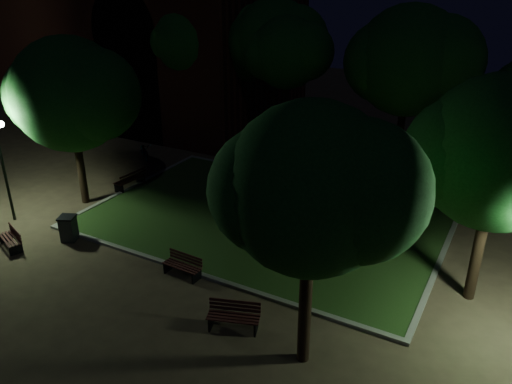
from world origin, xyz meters
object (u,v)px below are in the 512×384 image
at_px(monument, 264,201).
at_px(bench_near_right, 234,317).
at_px(bicycle, 145,151).
at_px(bench_west_near, 12,239).
at_px(bench_far_side, 352,171).
at_px(trash_bin, 69,228).
at_px(bench_left_side, 131,180).
at_px(bench_near_left, 183,266).

bearing_deg(monument, bench_near_right, -68.86).
distance_m(bench_near_right, bicycle, 16.53).
bearing_deg(bicycle, bench_west_near, -130.13).
bearing_deg(bench_far_side, monument, 61.57).
height_order(bench_west_near, bench_far_side, bench_far_side).
relative_size(bench_near_right, trash_bin, 1.58).
relative_size(bench_far_side, bicycle, 1.00).
xyz_separation_m(monument, bench_far_side, (1.87, 6.54, -0.49)).
relative_size(monument, bench_west_near, 2.05).
distance_m(bench_west_near, trash_bin, 2.20).
bearing_deg(bicycle, bench_left_side, -110.62).
relative_size(bench_left_side, bench_far_side, 0.94).
relative_size(monument, bicycle, 1.70).
distance_m(bench_left_side, trash_bin, 5.55).
bearing_deg(bench_far_side, bench_west_near, 42.45).
bearing_deg(bench_left_side, monument, 94.73).
bearing_deg(bench_west_near, bench_near_right, 20.68).
bearing_deg(monument, bench_west_near, -137.42).
height_order(trash_bin, bicycle, trash_bin).
xyz_separation_m(bench_west_near, bench_far_side, (9.56, 13.60, 0.08)).
xyz_separation_m(monument, bench_west_near, (-7.69, -7.07, -0.58)).
xyz_separation_m(bench_west_near, bicycle, (-2.28, 10.72, 0.11)).
xyz_separation_m(monument, bicycle, (-9.97, 3.65, -0.46)).
relative_size(monument, bench_near_right, 1.85).
height_order(bench_near_left, trash_bin, trash_bin).
relative_size(bench_west_near, bench_left_side, 0.88).
xyz_separation_m(bench_near_left, bicycle, (-9.50, 8.99, 0.11)).
bearing_deg(trash_bin, bench_far_side, 56.35).
height_order(bench_west_near, bench_left_side, bench_left_side).
relative_size(bench_near_left, bicycle, 0.81).
height_order(monument, bicycle, monument).
height_order(bench_west_near, trash_bin, trash_bin).
xyz_separation_m(bench_west_near, trash_bin, (1.54, 1.56, 0.17)).
distance_m(bench_near_right, bench_left_side, 12.37).
distance_m(bench_near_right, bench_west_near, 10.39).
distance_m(bench_near_left, bicycle, 13.08).
height_order(bench_near_right, bench_left_side, bench_left_side).
distance_m(bench_near_left, bench_far_side, 12.11).
height_order(bench_left_side, bench_far_side, bench_far_side).
bearing_deg(trash_bin, bicycle, 112.64).
xyz_separation_m(monument, trash_bin, (-6.15, -5.51, -0.40)).
xyz_separation_m(trash_bin, bicycle, (-3.82, 9.16, -0.06)).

